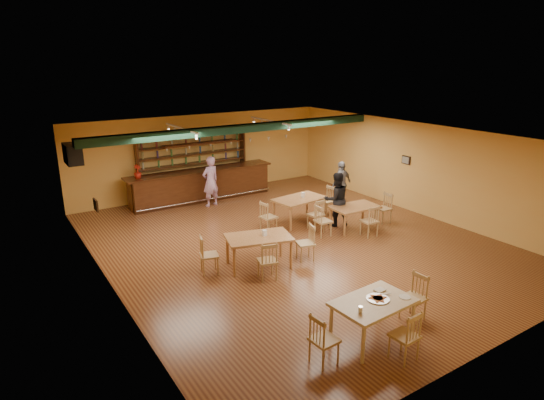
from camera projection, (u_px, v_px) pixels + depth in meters
floor at (293, 242)px, 12.99m from camera, size 12.00×12.00×0.00m
ceiling_beam at (243, 128)px, 14.39m from camera, size 10.00×0.30×0.25m
track_rail_left at (181, 128)px, 13.93m from camera, size 0.05×2.50×0.05m
track_rail_right at (270, 121)px, 15.58m from camera, size 0.05×2.50×0.05m
ac_unit at (73, 154)px, 13.19m from camera, size 0.34×0.70×0.48m
picture_left at (96, 205)px, 10.73m from camera, size 0.04×0.34×0.28m
picture_right at (406, 160)px, 15.46m from camera, size 0.04×0.34×0.28m
bar_counter at (201, 185)px, 16.73m from camera, size 5.46×0.85×1.13m
back_bar_hutch at (194, 166)px, 17.06m from camera, size 4.22×0.40×2.28m
poinsettia at (137, 172)px, 15.31m from camera, size 0.33×0.33×0.46m
dining_table_b at (299, 210)px, 14.46m from camera, size 1.71×1.15×0.80m
dining_table_c at (259, 251)px, 11.41m from camera, size 1.77×1.33×0.79m
dining_table_d at (354, 217)px, 13.93m from camera, size 1.48×0.93×0.72m
near_table at (372, 320)px, 8.41m from camera, size 1.53×1.03×0.79m
pizza_tray at (378, 299)px, 8.34m from camera, size 0.42×0.42×0.01m
parmesan_shaker at (360, 310)px, 7.91m from camera, size 0.08×0.08×0.11m
napkin_stack at (380, 290)px, 8.65m from camera, size 0.21×0.16×0.03m
pizza_server at (382, 295)px, 8.47m from camera, size 0.33×0.17×0.00m
side_plate at (405, 297)px, 8.42m from camera, size 0.23×0.23×0.01m
patron_bar at (210, 181)px, 15.96m from camera, size 0.72×0.55×1.77m
patron_right_a at (336, 199)px, 14.10m from camera, size 0.93×0.79×1.68m
patron_right_b at (341, 184)px, 16.03m from camera, size 0.98×0.55×1.59m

